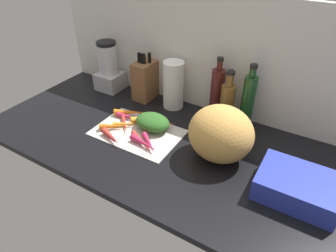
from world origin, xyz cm
name	(u,v)px	position (x,y,z in cm)	size (l,w,h in cm)	color
ground_plane	(158,141)	(0.00, 0.00, -1.50)	(170.00, 80.00, 3.00)	black
wall_back	(197,52)	(0.00, 38.50, 30.00)	(170.00, 3.00, 60.00)	silver
cutting_board	(138,132)	(-11.02, -1.32, 0.40)	(41.97, 28.03, 0.80)	beige
carrot_0	(145,118)	(-13.28, 8.23, 2.50)	(3.40, 3.40, 14.22)	orange
carrot_1	(149,143)	(0.14, -7.61, 2.21)	(2.83, 2.83, 14.60)	#B2264C
carrot_2	(144,143)	(-1.69, -9.13, 2.39)	(3.17, 3.17, 15.62)	#B2264C
carrot_3	(113,126)	(-22.54, -5.60, 2.33)	(3.07, 3.07, 13.21)	orange
carrot_4	(125,124)	(-19.20, -0.70, 1.84)	(2.09, 2.09, 15.97)	red
carrot_5	(130,112)	(-23.17, 8.63, 2.48)	(3.35, 3.35, 16.17)	orange
carrot_6	(111,137)	(-17.66, -12.86, 2.42)	(3.23, 3.23, 13.53)	red
carrot_7	(126,124)	(-18.72, -0.64, 2.03)	(2.47, 2.47, 12.40)	orange
carrot_8	(111,138)	(-17.79, -13.09, 1.95)	(2.30, 2.30, 10.48)	#B2264C
carrot_9	(142,142)	(-3.56, -8.22, 2.06)	(2.51, 2.51, 16.91)	red
carrot_10	(129,117)	(-21.22, 5.35, 2.09)	(2.57, 2.57, 13.46)	#B2264C
carrot_11	(160,123)	(-4.13, 8.34, 2.57)	(3.54, 3.54, 15.54)	red
carrot_greens_pile	(153,122)	(-6.11, 4.81, 4.51)	(17.52, 13.48, 7.41)	#2D6023
winter_squash	(221,134)	(29.61, 2.44, 12.24)	(27.71, 25.00, 24.48)	gold
knife_block	(146,80)	(-27.33, 30.56, 11.10)	(9.56, 15.85, 27.19)	brown
blender_appliance	(109,69)	(-52.29, 28.52, 12.66)	(14.61, 14.61, 29.31)	#B2B2B7
paper_towel_roll	(173,85)	(-8.73, 29.50, 13.04)	(11.02, 11.02, 26.08)	white
bottle_0	(217,94)	(15.50, 30.91, 13.98)	(6.73, 6.73, 32.95)	#471919
bottle_1	(227,104)	(22.67, 26.86, 12.14)	(6.89, 6.89, 29.40)	brown
bottle_2	(248,102)	(31.79, 29.37, 14.73)	(6.17, 6.17, 33.58)	#19421E
dish_rack	(297,186)	(63.22, -3.56, 4.56)	(28.82, 21.56, 9.13)	#2838AD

